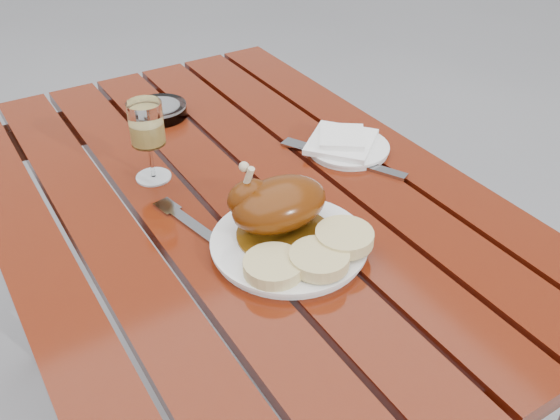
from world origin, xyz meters
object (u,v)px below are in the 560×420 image
object	(u,v)px
ashtray	(160,110)
wine_glass	(149,142)
dinner_plate	(289,244)
side_plate	(348,148)
table	(240,338)

from	to	relation	value
ashtray	wine_glass	bearing A→B (deg)	-115.84
dinner_plate	ashtray	world-z (taller)	ashtray
side_plate	table	bearing A→B (deg)	-177.83
table	wine_glass	world-z (taller)	wine_glass
wine_glass	side_plate	xyz separation A→B (m)	(0.37, -0.11, -0.07)
table	dinner_plate	distance (m)	0.43
table	dinner_plate	size ratio (longest dim) A/B	4.81
table	side_plate	bearing A→B (deg)	2.17
side_plate	dinner_plate	bearing A→B (deg)	-143.19
side_plate	ashtray	world-z (taller)	ashtray
dinner_plate	side_plate	bearing A→B (deg)	36.81
wine_glass	ashtray	bearing A→B (deg)	64.16
table	side_plate	size ratio (longest dim) A/B	7.37
dinner_plate	ashtray	bearing A→B (deg)	89.30
table	dinner_plate	bearing A→B (deg)	-89.64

